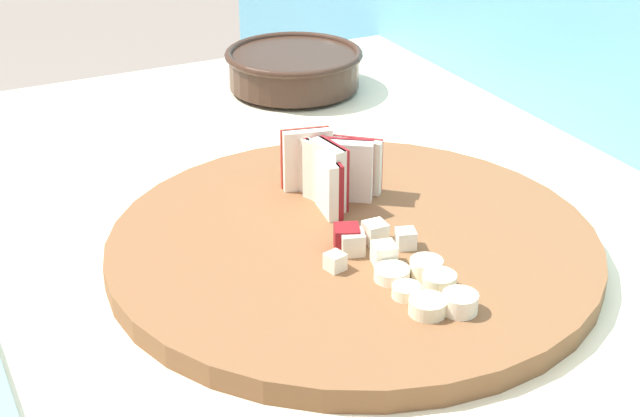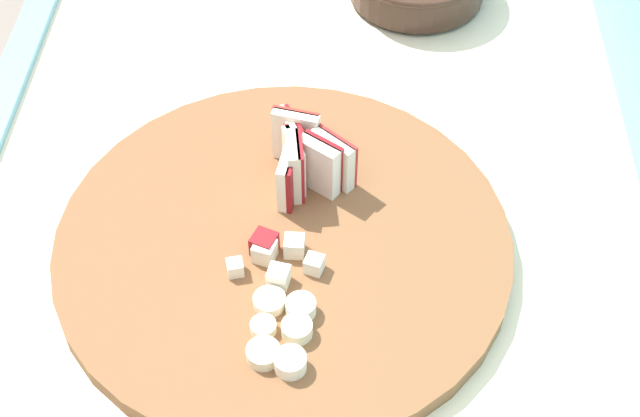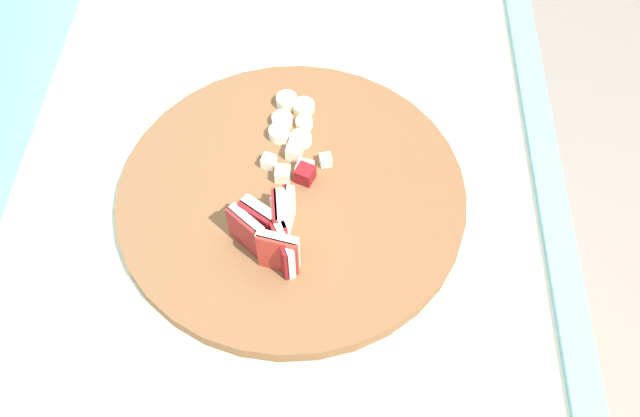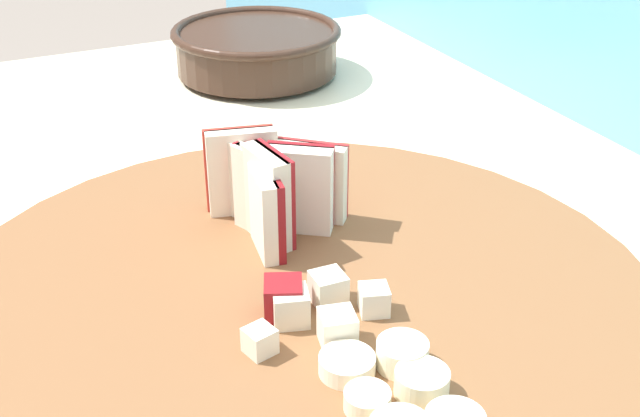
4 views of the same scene
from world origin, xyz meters
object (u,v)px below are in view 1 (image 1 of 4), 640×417
banana_slice_rows (429,287)px  ceramic_bowl (294,67)px  apple_wedge_fan (330,170)px  apple_dice_pile (364,242)px  cutting_board (353,246)px

banana_slice_rows → ceramic_bowl: size_ratio=0.52×
apple_wedge_fan → apple_dice_pile: 0.11m
ceramic_bowl → cutting_board: bearing=-18.3°
ceramic_bowl → apple_dice_pile: bearing=-17.8°
cutting_board → apple_wedge_fan: apple_wedge_fan is taller
banana_slice_rows → apple_dice_pile: bearing=-171.4°
apple_dice_pile → ceramic_bowl: ceramic_bowl is taller
apple_wedge_fan → apple_dice_pile: (0.11, -0.02, -0.02)m
cutting_board → apple_wedge_fan: (-0.08, 0.02, 0.04)m
cutting_board → ceramic_bowl: ceramic_bowl is taller
cutting_board → banana_slice_rows: (0.11, 0.01, 0.02)m
apple_wedge_fan → ceramic_bowl: apple_wedge_fan is taller
apple_dice_pile → ceramic_bowl: size_ratio=0.51×
apple_wedge_fan → banana_slice_rows: bearing=-2.7°
apple_wedge_fan → ceramic_bowl: size_ratio=0.55×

